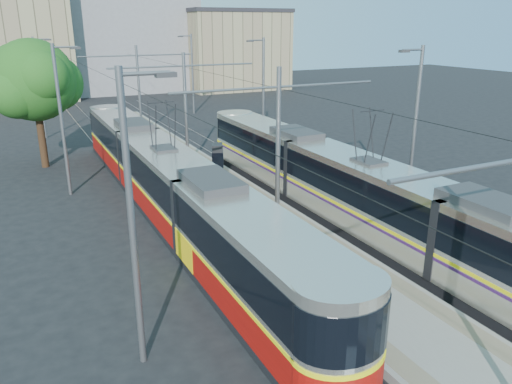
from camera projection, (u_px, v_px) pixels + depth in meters
ground at (401, 329)px, 15.35m from camera, size 160.00×160.00×0.00m
platform at (205, 179)px, 29.75m from camera, size 4.00×50.00×0.30m
tactile_strip_left at (181, 179)px, 29.09m from camera, size 0.70×50.00×0.01m
tactile_strip_right at (227, 173)px, 30.31m from camera, size 0.70×50.00×0.01m
rails at (205, 181)px, 29.79m from camera, size 8.71×70.00×0.03m
tram_left at (166, 181)px, 24.02m from camera, size 2.43×30.47×5.50m
tram_right at (366, 194)px, 21.78m from camera, size 2.43×30.23×5.50m
catenary at (221, 113)px, 25.94m from camera, size 9.20×70.00×7.00m
street_lamps at (180, 102)px, 31.86m from camera, size 15.18×38.22×8.00m
shelter at (218, 163)px, 28.12m from camera, size 0.96×1.18×2.26m
tree at (39, 81)px, 31.36m from camera, size 5.60×5.18×8.13m
building_centre at (123, 26)px, 69.46m from camera, size 18.36×14.28×17.43m
building_right at (233, 49)px, 71.28m from camera, size 14.28×10.20×10.96m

